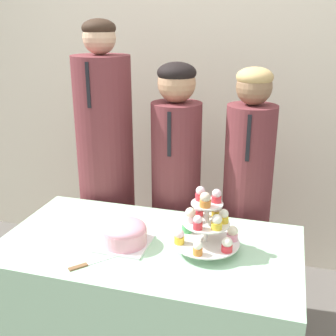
{
  "coord_description": "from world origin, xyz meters",
  "views": [
    {
      "loc": [
        0.51,
        -1.14,
        1.62
      ],
      "look_at": [
        0.07,
        0.37,
        1.06
      ],
      "focal_mm": 45.0,
      "sensor_mm": 36.0,
      "label": 1
    }
  ],
  "objects": [
    {
      "name": "round_cake",
      "position": [
        -0.09,
        0.3,
        0.78
      ],
      "size": [
        0.2,
        0.2,
        0.11
      ],
      "color": "white",
      "rests_on": "table"
    },
    {
      "name": "student_2",
      "position": [
        0.35,
        0.86,
        0.68
      ],
      "size": [
        0.24,
        0.25,
        1.41
      ],
      "color": "brown",
      "rests_on": "ground_plane"
    },
    {
      "name": "cake_knife",
      "position": [
        -0.17,
        0.12,
        0.73
      ],
      "size": [
        0.18,
        0.19,
        0.01
      ],
      "rotation": [
        0.0,
        0.0,
        0.84
      ],
      "color": "silver",
      "rests_on": "table"
    },
    {
      "name": "wall_back",
      "position": [
        0.0,
        1.57,
        1.35
      ],
      "size": [
        9.0,
        0.06,
        2.7
      ],
      "color": "beige",
      "rests_on": "ground_plane"
    },
    {
      "name": "table",
      "position": [
        0.0,
        0.34,
        0.36
      ],
      "size": [
        1.26,
        0.68,
        0.73
      ],
      "color": "#A8DBB2",
      "rests_on": "ground_plane"
    },
    {
      "name": "cupcake_stand",
      "position": [
        0.24,
        0.35,
        0.84
      ],
      "size": [
        0.27,
        0.27,
        0.27
      ],
      "color": "silver",
      "rests_on": "table"
    },
    {
      "name": "student_0",
      "position": [
        -0.42,
        0.86,
        0.77
      ],
      "size": [
        0.31,
        0.31,
        1.62
      ],
      "color": "brown",
      "rests_on": "ground_plane"
    },
    {
      "name": "student_1",
      "position": [
        -0.02,
        0.86,
        0.7
      ],
      "size": [
        0.26,
        0.26,
        1.42
      ],
      "color": "brown",
      "rests_on": "ground_plane"
    }
  ]
}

